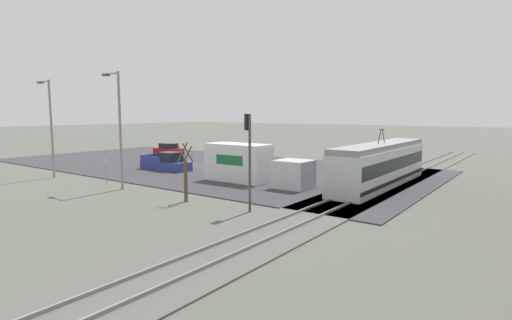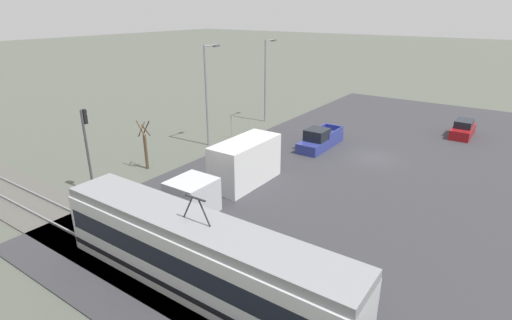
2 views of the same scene
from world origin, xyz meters
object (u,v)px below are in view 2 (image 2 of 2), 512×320
(box_truck, at_px, (234,170))
(street_tree, at_px, (145,147))
(sedan_car_0, at_px, (463,129))
(traffic_light_pole, at_px, (87,141))
(no_parking_sign, at_px, (231,125))
(pickup_truck, at_px, (320,140))
(street_lamp_mid_block, at_px, (208,90))
(light_rail_tram, at_px, (199,256))
(street_lamp_near_crossing, at_px, (266,76))

(box_truck, xyz_separation_m, street_tree, (8.08, 0.74, 0.24))
(sedan_car_0, distance_m, traffic_light_pole, 33.95)
(no_parking_sign, bearing_deg, pickup_truck, -164.90)
(traffic_light_pole, xyz_separation_m, street_lamp_mid_block, (0.20, -12.29, 1.39))
(light_rail_tram, height_order, pickup_truck, light_rail_tram)
(box_truck, height_order, sedan_car_0, box_truck)
(box_truck, bearing_deg, street_tree, 5.21)
(sedan_car_0, relative_size, street_lamp_mid_block, 0.50)
(box_truck, distance_m, traffic_light_pole, 9.86)
(light_rail_tram, bearing_deg, box_truck, -60.65)
(pickup_truck, relative_size, street_lamp_near_crossing, 0.67)
(box_truck, height_order, no_parking_sign, box_truck)
(light_rail_tram, relative_size, box_truck, 1.56)
(traffic_light_pole, distance_m, street_tree, 5.35)
(sedan_car_0, xyz_separation_m, traffic_light_pole, (18.60, 28.24, 2.97))
(sedan_car_0, bearing_deg, light_rail_tram, 79.73)
(box_truck, bearing_deg, light_rail_tram, 119.35)
(light_rail_tram, height_order, no_parking_sign, light_rail_tram)
(pickup_truck, bearing_deg, street_lamp_mid_block, 29.03)
(sedan_car_0, relative_size, no_parking_sign, 2.00)
(light_rail_tram, distance_m, no_parking_sign, 22.25)
(street_tree, distance_m, no_parking_sign, 9.99)
(traffic_light_pole, bearing_deg, sedan_car_0, -123.37)
(light_rail_tram, bearing_deg, street_lamp_mid_block, -50.24)
(sedan_car_0, bearing_deg, street_lamp_near_crossing, 17.75)
(sedan_car_0, height_order, street_lamp_mid_block, street_lamp_mid_block)
(box_truck, height_order, pickup_truck, box_truck)
(light_rail_tram, height_order, traffic_light_pole, traffic_light_pole)
(street_lamp_near_crossing, bearing_deg, box_truck, 116.56)
(light_rail_tram, relative_size, pickup_truck, 2.57)
(sedan_car_0, relative_size, traffic_light_pole, 0.77)
(traffic_light_pole, xyz_separation_m, street_lamp_near_crossing, (0.47, -22.14, 1.31))
(light_rail_tram, bearing_deg, sedan_car_0, -100.27)
(light_rail_tram, xyz_separation_m, no_parking_sign, (12.59, -18.34, -0.36))
(street_tree, xyz_separation_m, street_lamp_mid_block, (-0.14, -7.31, 3.32))
(traffic_light_pole, height_order, no_parking_sign, traffic_light_pole)
(light_rail_tram, distance_m, street_lamp_near_crossing, 29.01)
(box_truck, bearing_deg, street_lamp_near_crossing, -63.44)
(street_tree, bearing_deg, light_rail_tram, 147.59)
(traffic_light_pole, bearing_deg, street_tree, -86.11)
(light_rail_tram, bearing_deg, street_tree, -32.41)
(traffic_light_pole, relative_size, street_lamp_near_crossing, 0.66)
(street_tree, bearing_deg, sedan_car_0, -129.15)
(box_truck, xyz_separation_m, sedan_car_0, (-10.87, -22.53, -0.80))
(street_lamp_near_crossing, relative_size, street_lamp_mid_block, 0.98)
(light_rail_tram, height_order, street_lamp_near_crossing, street_lamp_near_crossing)
(traffic_light_pole, xyz_separation_m, no_parking_sign, (-0.28, -14.94, -2.35))
(pickup_truck, xyz_separation_m, street_lamp_near_crossing, (9.09, -4.95, 4.24))
(pickup_truck, distance_m, traffic_light_pole, 19.45)
(light_rail_tram, xyz_separation_m, pickup_truck, (4.25, -20.60, -0.94))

